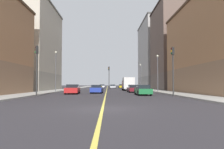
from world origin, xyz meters
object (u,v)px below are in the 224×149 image
building_left_mid (176,48)px  car_green (143,90)px  box_truck (128,84)px  car_maroon (133,89)px  street_lamp_right_near (56,67)px  car_silver (113,86)px  traffic_light_right_near (37,64)px  street_lamp_left_near (158,69)px  car_red (73,89)px  street_lamp_left_far (140,74)px  traffic_light_median_far (109,75)px  building_left_near (223,46)px  traffic_light_left_near (173,64)px  building_left_far (157,55)px  building_right_midblock (31,48)px  car_white (102,86)px  car_yellow (121,86)px  car_blue (97,89)px

building_left_mid → car_green: 28.17m
box_truck → car_maroon: bearing=-90.2°
street_lamp_right_near → car_silver: 35.07m
traffic_light_right_near → street_lamp_left_near: 21.19m
building_left_mid → car_red: 31.07m
traffic_light_right_near → street_lamp_left_far: 37.34m
building_left_mid → traffic_light_median_far: (-16.24, 0.89, -6.48)m
traffic_light_median_far → street_lamp_right_near: size_ratio=0.79×
street_lamp_left_far → building_left_near: bearing=-74.6°
car_green → box_truck: box_truck is taller
car_red → car_silver: car_red is taller
traffic_light_left_near → traffic_light_median_far: traffic_light_left_near is taller
building_left_mid → traffic_light_right_near: size_ratio=3.42×
car_red → car_green: 10.32m
traffic_light_right_near → traffic_light_median_far: size_ratio=1.05×
building_left_mid → car_green: size_ratio=4.42×
car_red → car_silver: 40.90m
traffic_light_left_near → street_lamp_left_near: 12.54m
building_left_far → traffic_light_right_near: size_ratio=3.76×
building_right_midblock → traffic_light_left_near: size_ratio=3.31×
car_white → car_yellow: bearing=-28.0°
car_red → car_yellow: 44.69m
traffic_light_right_near → car_green: (12.94, 2.79, -3.19)m
street_lamp_right_near → car_blue: street_lamp_right_near is taller
building_right_midblock → box_truck: size_ratio=2.84×
car_red → box_truck: bearing=58.8°
building_left_mid → box_truck: size_ratio=2.99×
building_left_near → car_green: (-11.92, -2.24, -6.18)m
building_right_midblock → street_lamp_left_far: (25.84, 10.60, -5.28)m
car_silver → traffic_light_median_far: bearing=-93.9°
street_lamp_right_near → traffic_light_left_near: bearing=-38.4°
traffic_light_median_far → building_left_far: bearing=51.4°
building_left_near → traffic_light_median_far: building_left_near is taller
car_blue → building_left_mid: bearing=43.9°
traffic_light_left_near → car_white: bearing=100.4°
building_left_mid → traffic_light_right_near: bearing=-133.2°
car_silver → building_left_mid: bearing=-53.5°
building_right_midblock → traffic_light_median_far: size_ratio=3.41×
street_lamp_left_far → traffic_light_median_far: bearing=-145.6°
car_red → car_blue: 4.29m
traffic_light_right_near → car_maroon: 17.89m
building_left_far → traffic_light_left_near: 49.06m
car_red → car_white: (3.05, 47.17, -0.04)m
street_lamp_left_far → car_red: size_ratio=1.45×
building_left_near → box_truck: size_ratio=3.50×
building_left_mid → building_right_midblock: (-33.58, -3.89, -0.70)m
car_silver → street_lamp_left_near: bearing=-78.1°
building_left_mid → traffic_light_left_near: size_ratio=3.48×
box_truck → traffic_light_right_near: bearing=-120.1°
street_lamp_left_far → box_truck: street_lamp_left_far is taller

